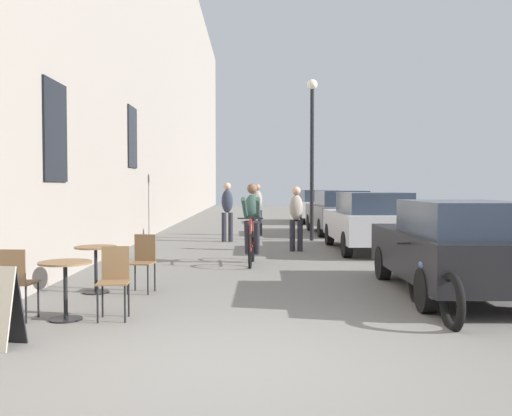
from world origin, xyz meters
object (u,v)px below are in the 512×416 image
Objects in this scene: cafe_table_mid at (96,259)px; cafe_chair_mid_toward_street at (143,259)px; cafe_table_near at (65,278)px; pedestrian_near at (296,215)px; parked_car_nearest at (454,246)px; parked_car_second at (369,221)px; parked_car_third at (339,211)px; cafe_chair_near_toward_street at (16,279)px; pedestrian_mid at (227,208)px; parked_car_fourth at (317,206)px; cyclist_on_bicycle at (252,226)px; parked_motorcycle at (433,283)px; cafe_chair_near_toward_wall at (114,277)px; pedestrian_far at (257,206)px; street_lamp at (312,139)px.

cafe_chair_mid_toward_street is at bearing 6.03° from cafe_table_mid.
cafe_table_near is 0.44× the size of pedestrian_near.
cafe_chair_mid_toward_street is 0.22× the size of parked_car_nearest.
cafe_chair_mid_toward_street reaches higher than cafe_table_mid.
parked_car_third reaches higher than parked_car_second.
pedestrian_mid is (2.13, 10.03, 0.48)m from cafe_chair_near_toward_street.
cafe_chair_near_toward_street is at bearing -121.01° from cafe_chair_mid_toward_street.
cafe_chair_mid_toward_street is 0.21× the size of parked_car_fourth.
parked_car_third is at bearing 66.45° from cafe_chair_mid_toward_street.
parked_car_third is (-0.01, 11.17, 0.04)m from parked_car_nearest.
pedestrian_near is at bearing 63.93° from cyclist_on_bicycle.
parked_car_nearest reaches higher than cafe_table_mid.
parked_car_fourth is 1.99× the size of parked_motorcycle.
cafe_chair_near_toward_wall is at bearing -110.57° from parked_car_third.
parked_motorcycle is (4.61, 0.26, -0.12)m from cafe_table_near.
cafe_table_mid is at bearing -107.44° from parked_car_fourth.
cyclist_on_bicycle reaches higher than parked_car_second.
pedestrian_mid reaches higher than parked_car_fourth.
cafe_chair_near_toward_wall is at bearing -122.72° from parked_car_second.
pedestrian_mid is (-0.73, 4.85, 0.19)m from cyclist_on_bicycle.
cafe_table_near is 0.17× the size of parked_car_fourth.
street_lamp is (1.65, -1.83, 2.13)m from pedestrian_far.
pedestrian_mid is (0.98, 9.87, 0.48)m from cafe_chair_near_toward_wall.
pedestrian_near is 0.34× the size of street_lamp.
cafe_table_mid is at bearing -116.47° from parked_car_third.
pedestrian_near is (1.13, 2.31, 0.12)m from cyclist_on_bicycle.
pedestrian_far is at bearing 101.31° from pedestrian_near.
cafe_table_mid is 18.07m from parked_car_fourth.
cafe_table_near is 0.34× the size of parked_motorcycle.
street_lamp is 1.15× the size of parked_car_fourth.
cafe_table_mid is 0.41× the size of pedestrian_far.
parked_car_second is (1.86, -0.01, -0.15)m from pedestrian_near.
pedestrian_near is at bearing -103.72° from street_lamp.
parked_car_third is (4.75, 12.65, 0.27)m from cafe_chair_near_toward_wall.
cafe_chair_mid_toward_street is (1.16, 1.94, 0.00)m from cafe_chair_near_toward_street.
parked_car_fourth is at bearing 80.84° from pedestrian_near.
cafe_table_mid is 0.17× the size of parked_car_third.
parked_car_third reaches higher than cafe_table_mid.
parked_motorcycle is at bearing -80.59° from pedestrian_near.
street_lamp is (0.71, 2.89, 2.18)m from pedestrian_near.
street_lamp is 10.41m from parked_motorcycle.
cafe_table_mid is 7.80m from parked_car_second.
cafe_chair_near_toward_wall is 0.21× the size of parked_car_second.
pedestrian_mid is 0.41× the size of parked_car_third.
parked_car_second is at bearing 54.46° from cafe_table_near.
pedestrian_far is at bearing 120.69° from parked_car_second.
pedestrian_mid is 4.52m from parked_car_second.
pedestrian_near is 0.39× the size of parked_car_second.
pedestrian_far is (1.90, 12.05, 0.47)m from cafe_chair_near_toward_wall.
parked_car_nearest is (5.34, 1.56, 0.22)m from cafe_table_near.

